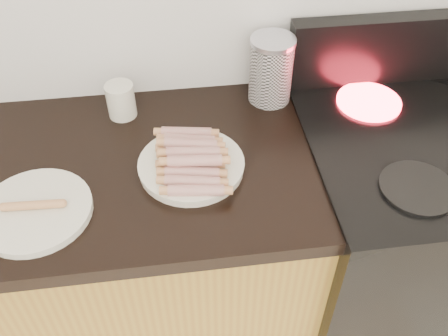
{
  "coord_description": "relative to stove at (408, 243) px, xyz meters",
  "views": [
    {
      "loc": [
        0.05,
        0.77,
        1.76
      ],
      "look_at": [
        0.17,
        1.62,
        0.93
      ],
      "focal_mm": 40.0,
      "sensor_mm": 36.0,
      "label": 1
    }
  ],
  "objects": [
    {
      "name": "stove",
      "position": [
        0.0,
        0.0,
        0.0
      ],
      "size": [
        0.76,
        0.65,
        0.91
      ],
      "color": "black",
      "rests_on": "floor"
    },
    {
      "name": "stove_panel",
      "position": [
        0.0,
        0.28,
        0.55
      ],
      "size": [
        0.76,
        0.06,
        0.2
      ],
      "primitive_type": "cube",
      "color": "black",
      "rests_on": "stove"
    },
    {
      "name": "burner_near_left",
      "position": [
        -0.17,
        -0.17,
        0.46
      ],
      "size": [
        0.18,
        0.18,
        0.01
      ],
      "primitive_type": "cylinder",
      "color": "black",
      "rests_on": "stove"
    },
    {
      "name": "burner_far_left",
      "position": [
        -0.17,
        0.17,
        0.46
      ],
      "size": [
        0.18,
        0.18,
        0.01
      ],
      "primitive_type": "cylinder",
      "color": "#FF1E2D",
      "rests_on": "stove"
    },
    {
      "name": "main_plate",
      "position": [
        -0.69,
        -0.02,
        0.45
      ],
      "size": [
        0.32,
        0.32,
        0.02
      ],
      "primitive_type": "cylinder",
      "rotation": [
        0.0,
        0.0,
        0.29
      ],
      "color": "silver",
      "rests_on": "counter_slab"
    },
    {
      "name": "side_plate",
      "position": [
        -1.05,
        -0.12,
        0.45
      ],
      "size": [
        0.32,
        0.32,
        0.02
      ],
      "primitive_type": "cylinder",
      "rotation": [
        0.0,
        0.0,
        0.32
      ],
      "color": "white",
      "rests_on": "counter_slab"
    },
    {
      "name": "hotdog_pile",
      "position": [
        -0.69,
        -0.02,
        0.48
      ],
      "size": [
        0.13,
        0.26,
        0.05
      ],
      "rotation": [
        0.0,
        0.0,
        -0.18
      ],
      "color": "maroon",
      "rests_on": "main_plate"
    },
    {
      "name": "plain_sausages",
      "position": [
        -1.05,
        -0.12,
        0.47
      ],
      "size": [
        0.13,
        0.03,
        0.02
      ],
      "rotation": [
        0.0,
        0.0,
        -0.05
      ],
      "color": "#B15830",
      "rests_on": "side_plate"
    },
    {
      "name": "canister",
      "position": [
        -0.44,
        0.24,
        0.54
      ],
      "size": [
        0.12,
        0.12,
        0.19
      ],
      "rotation": [
        0.0,
        0.0,
        -0.36
      ],
      "color": "white",
      "rests_on": "counter_slab"
    },
    {
      "name": "mug",
      "position": [
        -0.86,
        0.22,
        0.49
      ],
      "size": [
        0.09,
        0.09,
        0.1
      ],
      "primitive_type": "cylinder",
      "rotation": [
        0.0,
        0.0,
        -0.18
      ],
      "color": "silver",
      "rests_on": "counter_slab"
    }
  ]
}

